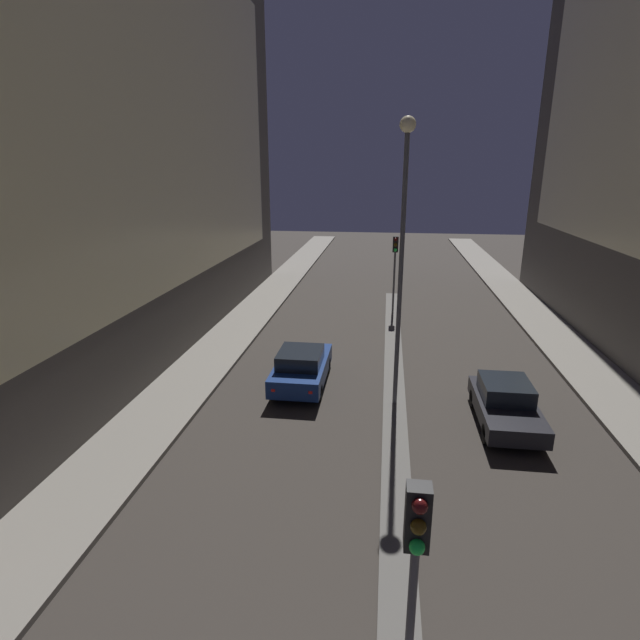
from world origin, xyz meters
The scene contains 7 objects.
building_left centered at (-12.59, 18.11, 9.94)m, with size 6.01×36.22×19.87m.
median_strip centered at (0.00, 16.10, 0.06)m, with size 0.83×30.21×0.11m.
traffic_light_near centered at (0.00, 2.84, 3.44)m, with size 0.32×0.42×4.53m.
traffic_light_mid centered at (0.00, 26.38, 3.44)m, with size 0.32×0.42×4.53m.
street_lamp centered at (0.00, 14.38, 6.61)m, with size 0.52×0.52×9.82m.
car_left_lane centered at (-3.68, 15.67, 0.79)m, with size 1.94×4.37×1.57m.
car_right_lane centered at (3.68, 13.46, 0.75)m, with size 1.87×4.15×1.48m.
Camera 1 is at (-0.52, -2.49, 8.37)m, focal length 28.00 mm.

